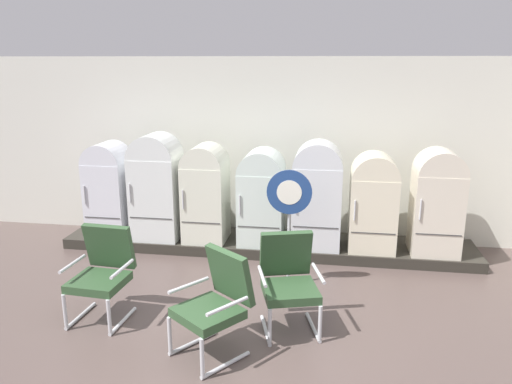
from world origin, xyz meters
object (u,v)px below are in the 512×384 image
(armchair_left, at_px, (103,269))
(refrigerator_2, at_px, (206,190))
(refrigerator_5, at_px, (373,200))
(armchair_right, at_px, (288,278))
(refrigerator_6, at_px, (437,199))
(refrigerator_0, at_px, (109,187))
(refrigerator_3, at_px, (262,194))
(sign_stand, at_px, (289,225))
(armchair_center, at_px, (216,299))
(refrigerator_1, at_px, (157,184))
(refrigerator_4, at_px, (317,192))

(armchair_left, bearing_deg, refrigerator_2, 74.14)
(refrigerator_5, relative_size, armchair_right, 1.35)
(refrigerator_6, bearing_deg, armchair_left, -151.13)
(refrigerator_0, xyz_separation_m, refrigerator_6, (4.76, 0.01, 0.01))
(refrigerator_3, distance_m, sign_stand, 1.20)
(armchair_center, xyz_separation_m, sign_stand, (0.55, 1.56, 0.25))
(refrigerator_1, relative_size, refrigerator_6, 1.08)
(refrigerator_1, bearing_deg, refrigerator_2, 0.71)
(armchair_left, xyz_separation_m, sign_stand, (1.94, 1.06, 0.25))
(refrigerator_5, relative_size, refrigerator_6, 0.94)
(refrigerator_2, relative_size, armchair_left, 1.41)
(armchair_left, xyz_separation_m, armchair_right, (2.03, 0.10, 0.00))
(refrigerator_1, relative_size, armchair_right, 1.54)
(refrigerator_1, distance_m, refrigerator_4, 2.38)
(armchair_left, height_order, armchair_center, same)
(refrigerator_4, xyz_separation_m, armchair_center, (-0.86, -2.62, -0.40))
(armchair_right, bearing_deg, armchair_center, -137.12)
(refrigerator_1, distance_m, refrigerator_2, 0.75)
(refrigerator_3, xyz_separation_m, refrigerator_5, (1.58, -0.01, -0.01))
(refrigerator_5, xyz_separation_m, armchair_center, (-1.64, -2.65, -0.32))
(refrigerator_4, bearing_deg, refrigerator_5, 1.57)
(refrigerator_2, xyz_separation_m, refrigerator_4, (1.63, -0.03, 0.04))
(refrigerator_4, height_order, refrigerator_5, refrigerator_4)
(refrigerator_0, bearing_deg, refrigerator_2, 0.86)
(refrigerator_0, distance_m, refrigerator_6, 4.76)
(armchair_left, distance_m, sign_stand, 2.22)
(refrigerator_5, bearing_deg, armchair_left, -144.62)
(refrigerator_3, bearing_deg, refrigerator_0, -179.29)
(refrigerator_1, distance_m, sign_stand, 2.35)
(refrigerator_0, bearing_deg, armchair_right, -34.91)
(refrigerator_1, relative_size, armchair_left, 1.54)
(armchair_left, relative_size, armchair_right, 1.00)
(refrigerator_2, bearing_deg, refrigerator_3, 0.43)
(refrigerator_3, xyz_separation_m, armchair_right, (0.58, -2.06, -0.32))
(refrigerator_1, height_order, armchair_center, refrigerator_1)
(armchair_right, distance_m, sign_stand, 1.00)
(refrigerator_1, distance_m, armchair_left, 2.19)
(armchair_left, bearing_deg, sign_stand, 28.72)
(refrigerator_3, height_order, armchair_left, refrigerator_3)
(refrigerator_0, height_order, refrigerator_2, refrigerator_2)
(refrigerator_4, distance_m, refrigerator_6, 1.63)
(refrigerator_4, bearing_deg, armchair_center, -108.08)
(armchair_right, bearing_deg, refrigerator_5, 64.02)
(refrigerator_3, xyz_separation_m, armchair_center, (-0.06, -2.66, -0.32))
(armchair_left, bearing_deg, refrigerator_6, 28.87)
(refrigerator_6, bearing_deg, sign_stand, -150.98)
(armchair_center, bearing_deg, refrigerator_0, 130.89)
(refrigerator_0, xyz_separation_m, sign_stand, (2.83, -1.07, -0.11))
(refrigerator_0, bearing_deg, armchair_center, -49.11)
(refrigerator_3, bearing_deg, armchair_right, -74.27)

